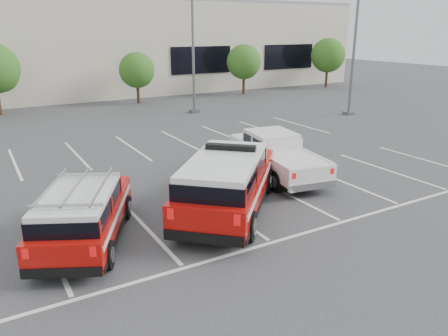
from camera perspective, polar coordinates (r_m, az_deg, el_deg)
The scene contains 11 objects.
ground at distance 14.59m, azimuth -0.38°, elevation -5.27°, with size 120.00×120.00×0.00m, color #323234.
stall_markings at distance 18.38m, azimuth -7.38°, elevation -0.47°, with size 23.00×15.00×0.01m, color silver.
convention_building at distance 44.06m, azimuth -22.09°, elevation 15.22°, with size 60.00×16.99×13.20m.
tree_mid_right at distance 35.84m, azimuth -11.20°, elevation 12.28°, with size 2.77×2.77×3.99m.
tree_right at distance 40.23m, azimuth 2.69°, elevation 13.54°, with size 3.07×3.07×4.42m.
tree_far_right at distance 46.39m, azimuth 13.46°, elevation 13.98°, with size 3.37×3.37×4.85m.
light_pole_mid at distance 30.86m, azimuth -4.09°, elevation 16.73°, with size 0.90×0.60×10.24m.
light_pole_right at distance 31.36m, azimuth 16.76°, elevation 16.08°, with size 0.90×0.60×10.24m.
fire_chief_suv at distance 13.97m, azimuth 0.43°, elevation -2.48°, with size 5.75×5.96×2.14m.
white_pickup at distance 17.82m, azimuth 6.76°, elevation 1.24°, with size 2.79×5.78×1.70m.
ladder_suv at distance 12.63m, azimuth -17.81°, elevation -6.28°, with size 3.76×5.06×1.87m.
Camera 1 is at (-6.68, -11.65, 5.70)m, focal length 35.00 mm.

